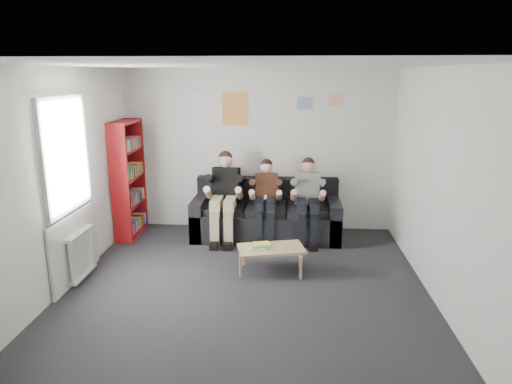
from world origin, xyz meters
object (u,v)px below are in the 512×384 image
bookshelf (129,179)px  person_left (224,197)px  coffee_table (271,251)px  person_right (308,200)px  person_middle (266,200)px  sofa (266,216)px

bookshelf → person_left: bearing=-5.7°
coffee_table → person_right: (0.52, 1.24, 0.37)m
person_middle → bookshelf: bearing=173.1°
sofa → person_right: size_ratio=1.78×
person_left → person_middle: 0.66m
person_left → person_right: size_ratio=1.06×
sofa → bookshelf: (-2.23, -0.12, 0.62)m
sofa → coffee_table: (0.14, -1.44, -0.02)m
bookshelf → coffee_table: (2.37, -1.32, -0.64)m
sofa → bookshelf: 2.32m
coffee_table → sofa: bearing=95.5°
bookshelf → coffee_table: 2.79m
person_middle → person_right: 0.66m
person_middle → person_right: person_right is taller
sofa → coffee_table: size_ratio=2.71×
coffee_table → person_middle: person_middle is taller
person_left → person_right: bearing=5.1°
bookshelf → person_left: size_ratio=1.34×
sofa → person_left: size_ratio=1.67×
person_left → person_right: person_left is taller
sofa → bookshelf: bookshelf is taller
person_right → person_middle: bearing=-171.2°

